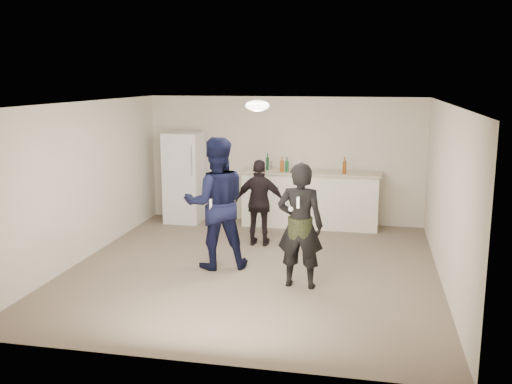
% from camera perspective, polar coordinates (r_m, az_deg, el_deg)
% --- Properties ---
extents(floor, '(6.00, 6.00, 0.00)m').
position_cam_1_polar(floor, '(8.79, -0.26, -7.62)').
color(floor, '#6B5B4C').
rests_on(floor, ground).
extents(ceiling, '(6.00, 6.00, 0.00)m').
position_cam_1_polar(ceiling, '(8.32, -0.28, 8.88)').
color(ceiling, silver).
rests_on(ceiling, wall_back).
extents(wall_back, '(6.00, 0.00, 6.00)m').
position_cam_1_polar(wall_back, '(11.38, 2.83, 3.22)').
color(wall_back, beige).
rests_on(wall_back, floor).
extents(wall_front, '(6.00, 0.00, 6.00)m').
position_cam_1_polar(wall_front, '(5.65, -6.55, -5.28)').
color(wall_front, beige).
rests_on(wall_front, floor).
extents(wall_left, '(0.00, 6.00, 6.00)m').
position_cam_1_polar(wall_left, '(9.41, -16.89, 1.02)').
color(wall_left, beige).
rests_on(wall_left, floor).
extents(wall_right, '(0.00, 6.00, 6.00)m').
position_cam_1_polar(wall_right, '(8.36, 18.51, -0.34)').
color(wall_right, beige).
rests_on(wall_right, floor).
extents(counter, '(2.60, 0.56, 1.05)m').
position_cam_1_polar(counter, '(11.11, 5.41, -0.82)').
color(counter, white).
rests_on(counter, floor).
extents(counter_top, '(2.68, 0.64, 0.04)m').
position_cam_1_polar(counter_top, '(11.01, 5.46, 1.96)').
color(counter_top, beige).
rests_on(counter_top, counter).
extents(fridge, '(0.70, 0.70, 1.80)m').
position_cam_1_polar(fridge, '(11.51, -7.18, 1.47)').
color(fridge, white).
rests_on(fridge, floor).
extents(fridge_handle, '(0.02, 0.02, 0.60)m').
position_cam_1_polar(fridge_handle, '(11.01, -6.46, 3.15)').
color(fridge_handle, silver).
rests_on(fridge_handle, fridge).
extents(ceiling_dome, '(0.36, 0.36, 0.16)m').
position_cam_1_polar(ceiling_dome, '(8.62, 0.13, 8.64)').
color(ceiling_dome, white).
rests_on(ceiling_dome, ceiling).
extents(shaker, '(0.08, 0.08, 0.17)m').
position_cam_1_polar(shaker, '(11.13, 1.40, 2.65)').
color(shaker, silver).
rests_on(shaker, counter_top).
extents(man, '(1.18, 1.05, 2.00)m').
position_cam_1_polar(man, '(8.61, -4.02, -1.14)').
color(man, '#0F153F').
rests_on(man, floor).
extents(woman, '(0.66, 0.45, 1.75)m').
position_cam_1_polar(woman, '(7.83, 4.43, -3.36)').
color(woman, black).
rests_on(woman, floor).
extents(camo_shorts, '(0.34, 0.34, 0.28)m').
position_cam_1_polar(camo_shorts, '(7.84, 4.43, -3.53)').
color(camo_shorts, '#293819').
rests_on(camo_shorts, woman).
extents(spectator, '(0.89, 0.39, 1.50)m').
position_cam_1_polar(spectator, '(9.79, 0.40, -1.10)').
color(spectator, black).
rests_on(spectator, floor).
extents(remote_man, '(0.04, 0.04, 0.15)m').
position_cam_1_polar(remote_man, '(8.34, -4.54, -1.21)').
color(remote_man, white).
rests_on(remote_man, man).
extents(nunchuk_man, '(0.07, 0.07, 0.07)m').
position_cam_1_polar(nunchuk_man, '(8.35, -3.68, -1.67)').
color(nunchuk_man, white).
rests_on(nunchuk_man, man).
extents(remote_woman, '(0.04, 0.04, 0.15)m').
position_cam_1_polar(remote_woman, '(7.50, 4.24, -1.06)').
color(remote_woman, white).
rests_on(remote_woman, woman).
extents(nunchuk_woman, '(0.07, 0.07, 0.07)m').
position_cam_1_polar(nunchuk_woman, '(7.57, 3.50, -1.72)').
color(nunchuk_woman, white).
rests_on(nunchuk_woman, woman).
extents(bottle_cluster, '(1.56, 0.21, 0.25)m').
position_cam_1_polar(bottle_cluster, '(10.92, 4.22, 2.58)').
color(bottle_cluster, '#9A4816').
rests_on(bottle_cluster, counter_top).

